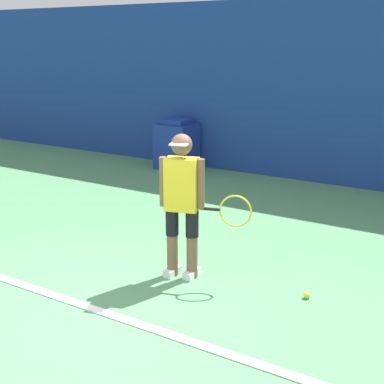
# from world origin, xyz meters

# --- Properties ---
(ground_plane) EXTENTS (24.00, 24.00, 0.00)m
(ground_plane) POSITION_xyz_m (0.00, 0.00, 0.00)
(ground_plane) COLOR #518C5B
(back_wall) EXTENTS (24.00, 0.10, 3.19)m
(back_wall) POSITION_xyz_m (0.00, 5.87, 1.59)
(back_wall) COLOR navy
(back_wall) RESTS_ON ground_plane
(court_baseline) EXTENTS (21.60, 0.10, 0.01)m
(court_baseline) POSITION_xyz_m (0.00, 0.11, 0.01)
(court_baseline) COLOR white
(court_baseline) RESTS_ON ground_plane
(tennis_player) EXTENTS (0.94, 0.41, 1.56)m
(tennis_player) POSITION_xyz_m (0.14, 1.20, 0.86)
(tennis_player) COLOR brown
(tennis_player) RESTS_ON ground_plane
(tennis_ball) EXTENTS (0.07, 0.07, 0.07)m
(tennis_ball) POSITION_xyz_m (1.47, 1.40, 0.03)
(tennis_ball) COLOR #D1E533
(tennis_ball) RESTS_ON ground_plane
(covered_chair) EXTENTS (0.71, 0.66, 0.99)m
(covered_chair) POSITION_xyz_m (-2.74, 5.44, 0.47)
(covered_chair) COLOR navy
(covered_chair) RESTS_ON ground_plane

